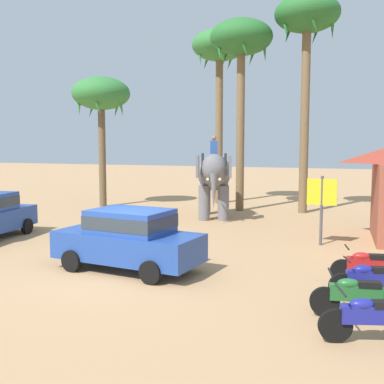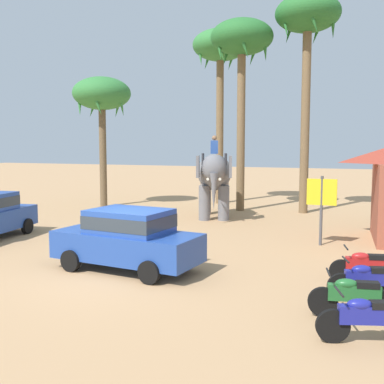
% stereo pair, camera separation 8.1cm
% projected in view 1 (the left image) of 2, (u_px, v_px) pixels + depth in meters
% --- Properties ---
extents(ground_plane, '(120.00, 120.00, 0.00)m').
position_uv_depth(ground_plane, '(119.00, 275.00, 12.44)').
color(ground_plane, tan).
extents(car_sedan_foreground, '(4.25, 2.19, 1.70)m').
position_uv_depth(car_sedan_foreground, '(129.00, 237.00, 12.84)').
color(car_sedan_foreground, '#23479E').
rests_on(car_sedan_foreground, ground).
extents(elephant_with_mahout, '(2.58, 4.02, 3.88)m').
position_uv_depth(elephant_with_mahout, '(214.00, 176.00, 21.93)').
color(elephant_with_mahout, slate).
rests_on(elephant_with_mahout, ground).
extents(motorcycle_nearest_camera, '(1.74, 0.75, 0.94)m').
position_uv_depth(motorcycle_nearest_camera, '(370.00, 317.00, 8.13)').
color(motorcycle_nearest_camera, black).
rests_on(motorcycle_nearest_camera, ground).
extents(motorcycle_second_in_row, '(1.78, 0.61, 0.94)m').
position_uv_depth(motorcycle_second_in_row, '(356.00, 295.00, 9.32)').
color(motorcycle_second_in_row, black).
rests_on(motorcycle_second_in_row, ground).
extents(motorcycle_mid_row, '(1.75, 0.74, 0.94)m').
position_uv_depth(motorcycle_mid_row, '(370.00, 280.00, 10.39)').
color(motorcycle_mid_row, black).
rests_on(motorcycle_mid_row, ground).
extents(motorcycle_fourth_in_row, '(1.78, 0.62, 0.94)m').
position_uv_depth(motorcycle_fourth_in_row, '(367.00, 266.00, 11.59)').
color(motorcycle_fourth_in_row, black).
rests_on(motorcycle_fourth_in_row, ground).
extents(palm_tree_near_hut, '(3.20, 3.20, 9.82)m').
position_uv_depth(palm_tree_near_hut, '(241.00, 44.00, 23.78)').
color(palm_tree_near_hut, brown).
rests_on(palm_tree_near_hut, ground).
extents(palm_tree_left_of_road, '(3.20, 3.20, 10.07)m').
position_uv_depth(palm_tree_left_of_road, '(220.00, 52.00, 26.82)').
color(palm_tree_left_of_road, brown).
rests_on(palm_tree_left_of_road, ground).
extents(palm_tree_far_back, '(3.20, 3.20, 7.18)m').
position_uv_depth(palm_tree_far_back, '(101.00, 97.00, 25.69)').
color(palm_tree_far_back, brown).
rests_on(palm_tree_far_back, ground).
extents(palm_tree_leaning_seaward, '(3.20, 3.20, 10.77)m').
position_uv_depth(palm_tree_leaning_seaward, '(307.00, 23.00, 22.89)').
color(palm_tree_leaning_seaward, brown).
rests_on(palm_tree_leaning_seaward, ground).
extents(signboard_yellow, '(1.00, 0.10, 2.40)m').
position_uv_depth(signboard_yellow, '(322.00, 197.00, 15.98)').
color(signboard_yellow, '#4C4C51').
rests_on(signboard_yellow, ground).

